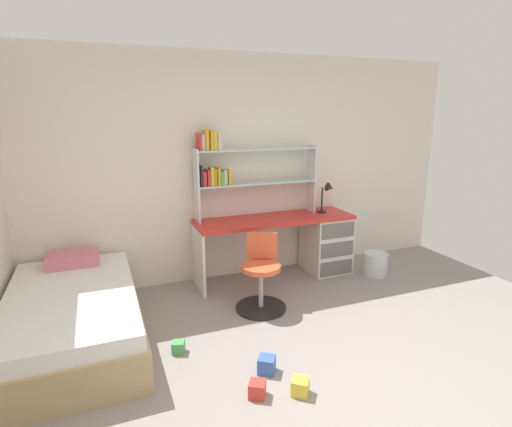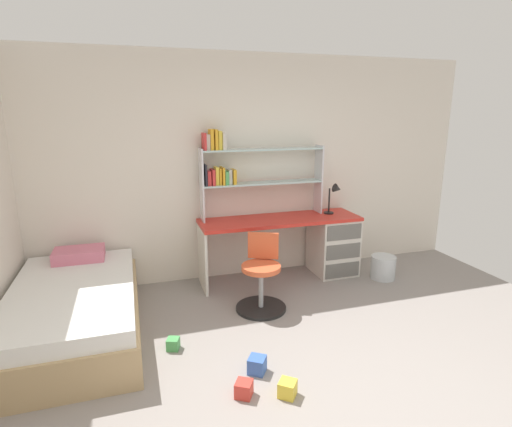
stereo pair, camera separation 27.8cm
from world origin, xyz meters
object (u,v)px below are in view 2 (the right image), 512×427
(desk, at_px, (319,241))
(desk_lamp, at_px, (335,194))
(swivel_chair, at_px, (261,281))
(bookshelf_hutch, at_px, (243,167))
(toy_block_red_4, at_px, (244,389))
(toy_block_yellow_3, at_px, (287,389))
(toy_block_green_2, at_px, (173,344))
(bed_platform, at_px, (74,311))
(waste_bin, at_px, (383,267))
(toy_block_blue_0, at_px, (257,365))

(desk, relative_size, desk_lamp, 5.01)
(desk_lamp, xyz_separation_m, swivel_chair, (-1.17, -0.68, -0.71))
(bookshelf_hutch, relative_size, toy_block_red_4, 12.78)
(toy_block_yellow_3, bearing_deg, toy_block_green_2, 130.44)
(toy_block_red_4, bearing_deg, swivel_chair, 66.69)
(swivel_chair, xyz_separation_m, bed_platform, (-1.78, 0.01, -0.06))
(swivel_chair, relative_size, bed_platform, 0.40)
(bed_platform, bearing_deg, bookshelf_hutch, 24.52)
(bookshelf_hutch, relative_size, desk_lamp, 3.86)
(waste_bin, bearing_deg, toy_block_red_4, -144.88)
(desk_lamp, xyz_separation_m, bed_platform, (-2.95, -0.68, -0.77))
(toy_block_yellow_3, relative_size, toy_block_red_4, 1.02)
(bed_platform, bearing_deg, desk_lamp, 12.92)
(toy_block_green_2, bearing_deg, swivel_chair, 27.43)
(desk, height_order, waste_bin, desk)
(desk_lamp, height_order, toy_block_green_2, desk_lamp)
(desk, bearing_deg, bookshelf_hutch, 169.96)
(swivel_chair, height_order, toy_block_blue_0, swivel_chair)
(swivel_chair, relative_size, toy_block_blue_0, 6.03)
(swivel_chair, relative_size, toy_block_red_4, 6.70)
(toy_block_yellow_3, bearing_deg, bed_platform, 138.74)
(desk_lamp, distance_m, toy_block_blue_0, 2.48)
(swivel_chair, distance_m, toy_block_green_2, 1.11)
(toy_block_blue_0, xyz_separation_m, toy_block_green_2, (-0.59, 0.52, -0.01))
(desk, relative_size, toy_block_blue_0, 14.94)
(desk, bearing_deg, swivel_chair, -145.18)
(desk, relative_size, toy_block_green_2, 19.05)
(desk, bearing_deg, toy_block_blue_0, -128.32)
(bookshelf_hutch, height_order, bed_platform, bookshelf_hutch)
(toy_block_green_2, bearing_deg, toy_block_red_4, -60.83)
(waste_bin, relative_size, toy_block_red_4, 2.56)
(waste_bin, xyz_separation_m, toy_block_yellow_3, (-1.90, -1.64, -0.08))
(desk, height_order, toy_block_blue_0, desk)
(desk, height_order, desk_lamp, desk_lamp)
(toy_block_blue_0, relative_size, toy_block_yellow_3, 1.08)
(desk_lamp, height_order, waste_bin, desk_lamp)
(desk, distance_m, waste_bin, 0.84)
(desk, height_order, toy_block_red_4, desk)
(bed_platform, bearing_deg, toy_block_red_4, -45.44)
(desk, xyz_separation_m, toy_block_yellow_3, (-1.21, -2.02, -0.37))
(desk_lamp, xyz_separation_m, waste_bin, (0.49, -0.39, -0.87))
(desk, distance_m, toy_block_red_4, 2.48)
(bed_platform, relative_size, toy_block_green_2, 19.18)
(desk_lamp, xyz_separation_m, toy_block_green_2, (-2.13, -1.18, -0.96))
(desk, xyz_separation_m, toy_block_green_2, (-1.93, -1.17, -0.38))
(toy_block_green_2, bearing_deg, bed_platform, 148.33)
(toy_block_red_4, bearing_deg, toy_block_green_2, 119.17)
(waste_bin, xyz_separation_m, toy_block_green_2, (-2.62, -0.80, -0.09))
(bookshelf_hutch, relative_size, swivel_chair, 1.91)
(bookshelf_hutch, bearing_deg, toy_block_green_2, -126.93)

